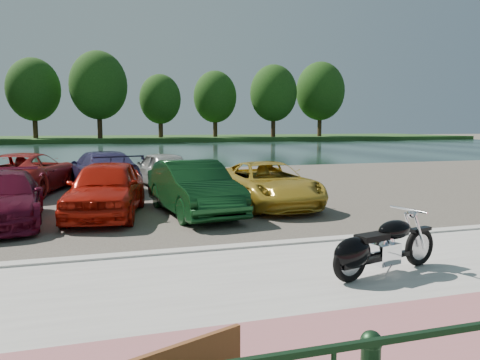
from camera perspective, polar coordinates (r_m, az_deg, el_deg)
name	(u,v)px	position (r m, az deg, el deg)	size (l,w,h in m)	color
ground	(324,279)	(8.09, 10.21, -11.74)	(200.00, 200.00, 0.00)	#595447
promenade	(356,297)	(7.26, 13.93, -13.63)	(60.00, 6.00, 0.10)	#A9A69F
pink_path	(424,337)	(6.10, 21.55, -17.40)	(60.00, 2.00, 0.01)	#A85F60
kerb	(279,245)	(9.82, 4.82, -7.92)	(60.00, 0.30, 0.14)	#A9A69F
parking_lot	(193,190)	(18.34, -5.71, -1.22)	(60.00, 18.00, 0.04)	#453E37
river	(135,151)	(47.01, -12.72, 3.48)	(120.00, 40.00, 0.00)	#192E29
far_bank	(119,139)	(78.92, -14.52, 4.90)	(120.00, 24.00, 0.60)	#224117
far_trees	(149,92)	(73.20, -11.00, 10.50)	(70.25, 10.68, 12.52)	#342313
motorcycle	(377,248)	(7.99, 16.38, -7.96)	(2.29, 0.93, 1.05)	black
car_3	(3,198)	(13.29, -26.92, -2.00)	(1.85, 4.54, 1.32)	#5A0C23
car_4	(106,188)	(13.38, -16.02, -0.99)	(1.82, 4.53, 1.54)	red
car_5	(193,188)	(13.22, -5.70, -0.94)	(1.59, 4.56, 1.50)	#0E3616
car_6	(268,184)	(14.55, 3.39, -0.50)	(2.26, 4.89, 1.36)	gold
car_10	(27,173)	(19.07, -24.51, 0.83)	(2.48, 5.38, 1.50)	#AC221C
car_11	(102,170)	(19.17, -16.48, 1.21)	(2.11, 5.19, 1.50)	navy
car_12	(161,168)	(19.66, -9.63, 1.41)	(1.69, 4.19, 1.43)	#B1B1AC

